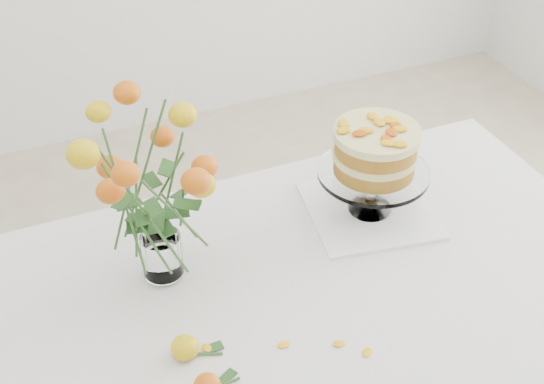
{
  "coord_description": "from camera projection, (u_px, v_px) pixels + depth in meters",
  "views": [
    {
      "loc": [
        -0.53,
        -1.0,
        1.88
      ],
      "look_at": [
        -0.02,
        0.19,
        0.9
      ],
      "focal_mm": 50.0,
      "sensor_mm": 36.0,
      "label": 1
    }
  ],
  "objects": [
    {
      "name": "table",
      "position": [
        316.0,
        322.0,
        1.63
      ],
      "size": [
        1.43,
        0.93,
        0.76
      ],
      "color": "tan",
      "rests_on": "ground"
    },
    {
      "name": "stray_petal_b",
      "position": [
        339.0,
        344.0,
        1.47
      ],
      "size": [
        0.03,
        0.02,
        0.0
      ],
      "primitive_type": "ellipsoid",
      "color": "yellow",
      "rests_on": "table"
    },
    {
      "name": "rose_vase",
      "position": [
        153.0,
        180.0,
        1.47
      ],
      "size": [
        0.37,
        0.37,
        0.43
      ],
      "rotation": [
        0.0,
        0.0,
        0.39
      ],
      "color": "white",
      "rests_on": "table"
    },
    {
      "name": "napkin",
      "position": [
        369.0,
        210.0,
        1.8
      ],
      "size": [
        0.33,
        0.33,
        0.01
      ],
      "primitive_type": "cube",
      "rotation": [
        0.0,
        0.0,
        -0.16
      ],
      "color": "white",
      "rests_on": "table"
    },
    {
      "name": "loose_rose_near",
      "position": [
        185.0,
        348.0,
        1.44
      ],
      "size": [
        0.09,
        0.06,
        0.05
      ],
      "rotation": [
        0.0,
        0.0,
        -0.37
      ],
      "color": "yellow",
      "rests_on": "table"
    },
    {
      "name": "cake_stand",
      "position": [
        375.0,
        155.0,
        1.7
      ],
      "size": [
        0.26,
        0.26,
        0.23
      ],
      "rotation": [
        0.0,
        0.0,
        0.19
      ],
      "color": "white",
      "rests_on": "napkin"
    },
    {
      "name": "stray_petal_c",
      "position": [
        367.0,
        352.0,
        1.45
      ],
      "size": [
        0.03,
        0.02,
        0.0
      ],
      "primitive_type": "ellipsoid",
      "color": "yellow",
      "rests_on": "table"
    },
    {
      "name": "stray_petal_d",
      "position": [
        207.0,
        348.0,
        1.46
      ],
      "size": [
        0.03,
        0.02,
        0.0
      ],
      "primitive_type": "ellipsoid",
      "color": "yellow",
      "rests_on": "table"
    },
    {
      "name": "stray_petal_a",
      "position": [
        284.0,
        345.0,
        1.47
      ],
      "size": [
        0.03,
        0.02,
        0.0
      ],
      "primitive_type": "ellipsoid",
      "color": "yellow",
      "rests_on": "table"
    }
  ]
}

